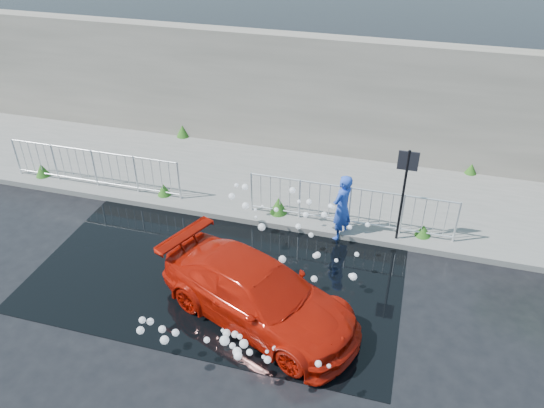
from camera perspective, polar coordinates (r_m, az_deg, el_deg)
The scene contains 12 objects.
ground at distance 11.53m, azimuth -9.71°, elevation -9.71°, with size 90.00×90.00×0.00m, color black.
pavement at distance 15.23m, azimuth -2.08°, elevation 2.74°, with size 30.00×4.00×0.15m, color slate.
curb at distance 13.63m, azimuth -4.62°, elevation -1.31°, with size 30.00×0.25×0.16m, color slate.
retaining_wall at distance 16.35m, azimuth 0.17°, elevation 12.03°, with size 30.00×0.60×3.50m, color #6C665B.
puddle at distance 12.04m, azimuth -5.59°, elevation -7.11°, with size 8.00×5.00×0.01m, color black.
sign_post at distance 12.19m, azimuth 14.11°, elevation 2.35°, with size 0.45×0.06×2.50m.
railing_left at distance 15.26m, azimuth -18.58°, elevation 3.81°, with size 5.05×0.05×1.10m.
railing_right at distance 12.96m, azimuth 8.35°, elevation -0.10°, with size 5.05×0.05×1.10m.
weeds at distance 14.79m, azimuth -4.14°, elevation 2.86°, with size 12.17×3.93×0.45m.
water_spray at distance 11.01m, azimuth -1.20°, elevation -6.90°, with size 3.63×5.13×1.08m.
red_car at distance 10.50m, azimuth -1.46°, elevation -9.64°, with size 1.74×4.28×1.24m, color #AE1406.
person at distance 12.62m, azimuth 7.53°, elevation -0.38°, with size 0.62×0.41×1.71m, color blue.
Camera 1 is at (4.13, -7.52, 7.71)m, focal length 35.00 mm.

